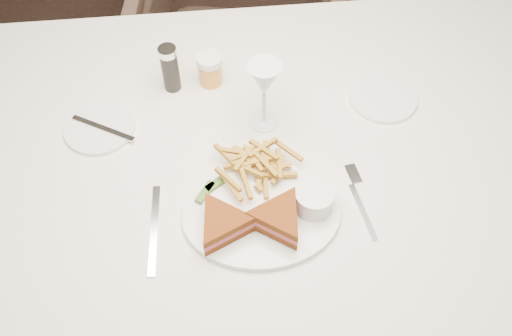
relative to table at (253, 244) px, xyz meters
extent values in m
cube|color=silver|center=(0.00, 0.00, 0.00)|extent=(1.60, 1.11, 0.75)
imported|color=#48352C|center=(0.07, 0.82, -0.02)|extent=(0.80, 0.76, 0.70)
ellipsoid|color=white|center=(0.00, -0.13, 0.38)|extent=(0.33, 0.27, 0.01)
cube|color=silver|center=(-0.22, -0.13, 0.38)|extent=(0.04, 0.21, 0.00)
cylinder|color=white|center=(-0.33, 0.15, 0.38)|extent=(0.16, 0.16, 0.01)
cylinder|color=white|center=(0.33, 0.14, 0.38)|extent=(0.16, 0.16, 0.01)
cylinder|color=black|center=(-0.15, 0.25, 0.44)|extent=(0.04, 0.04, 0.12)
cylinder|color=orange|center=(-0.06, 0.26, 0.42)|extent=(0.06, 0.06, 0.08)
cube|color=#416824|center=(-0.08, -0.05, 0.40)|extent=(0.06, 0.04, 0.01)
cube|color=#416824|center=(-0.11, -0.07, 0.40)|extent=(0.05, 0.05, 0.01)
cylinder|color=white|center=(0.10, -0.13, 0.42)|extent=(0.08, 0.08, 0.05)
camera|label=1|loc=(-0.10, -0.72, 1.37)|focal=40.00mm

